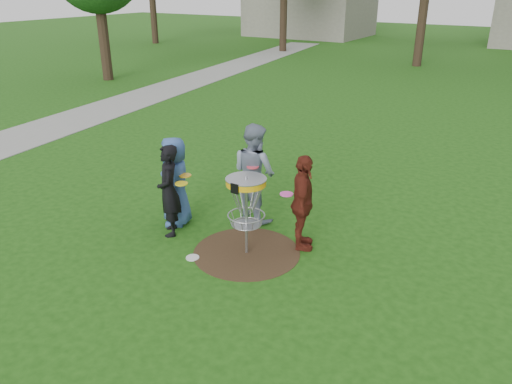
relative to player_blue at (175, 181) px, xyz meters
The scene contains 10 objects.
ground 1.93m from the player_blue, ahead, with size 100.00×100.00×0.00m, color #19470F.
dirt_patch 1.93m from the player_blue, ahead, with size 1.80×1.80×0.01m, color #47331E.
concrete_path 11.36m from the player_blue, 137.00° to the left, with size 2.20×40.00×0.02m, color #9E9E99.
player_blue is the anchor object (origin of this frame).
player_black 0.42m from the player_blue, 65.69° to the right, with size 0.61×0.40×1.66m, color black.
player_grey 1.46m from the player_blue, 40.51° to the left, with size 0.91×0.71×1.86m, color gray.
player_maroon 2.43m from the player_blue, ahead, with size 0.97×0.40×1.65m, color #581E14.
disc_on_grass 1.61m from the player_blue, 40.38° to the right, with size 0.22×0.22×0.02m, color silver.
disc_golf_basket 1.75m from the player_blue, ahead, with size 0.66×0.67×1.38m.
held_discs 1.07m from the player_blue, ahead, with size 2.14×1.28×0.15m.
Camera 1 is at (3.98, -6.14, 4.22)m, focal length 35.00 mm.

